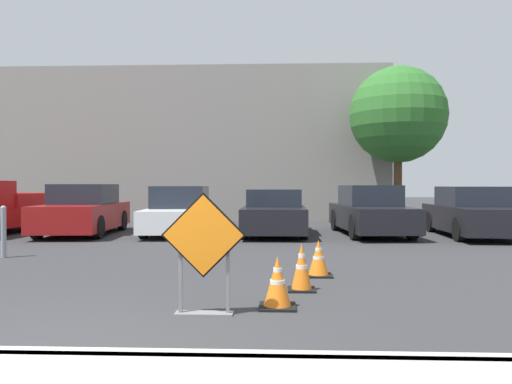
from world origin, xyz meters
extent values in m
plane|color=#333335|center=(0.00, 10.00, 0.00)|extent=(96.00, 96.00, 0.00)
cube|color=#ADAAA3|center=(0.00, 0.00, 0.07)|extent=(26.84, 0.20, 0.14)
cube|color=black|center=(1.15, 1.68, 0.92)|extent=(0.97, 0.02, 0.97)
cube|color=orange|center=(1.15, 1.67, 0.92)|extent=(0.92, 0.02, 0.92)
cube|color=slate|center=(1.15, 1.73, 0.01)|extent=(0.67, 0.20, 0.02)
cube|color=slate|center=(0.88, 1.73, 0.46)|extent=(0.04, 0.04, 0.92)
cube|color=slate|center=(1.43, 1.73, 0.46)|extent=(0.04, 0.04, 0.92)
cube|color=black|center=(2.00, 2.07, 0.01)|extent=(0.45, 0.45, 0.03)
cone|color=orange|center=(2.00, 2.07, 0.33)|extent=(0.33, 0.33, 0.60)
cylinder|color=white|center=(2.00, 2.07, 0.46)|extent=(0.10, 0.10, 0.05)
cylinder|color=white|center=(2.00, 2.07, 0.32)|extent=(0.18, 0.18, 0.05)
cube|color=black|center=(2.34, 3.08, 0.01)|extent=(0.39, 0.39, 0.03)
cone|color=orange|center=(2.34, 3.08, 0.35)|extent=(0.29, 0.29, 0.64)
cylinder|color=white|center=(2.34, 3.08, 0.49)|extent=(0.09, 0.09, 0.06)
cylinder|color=white|center=(2.34, 3.08, 0.34)|extent=(0.16, 0.16, 0.06)
cube|color=black|center=(2.67, 4.20, 0.01)|extent=(0.44, 0.44, 0.03)
cone|color=orange|center=(2.67, 4.20, 0.31)|extent=(0.33, 0.33, 0.57)
cylinder|color=white|center=(2.67, 4.20, 0.44)|extent=(0.10, 0.10, 0.05)
cylinder|color=white|center=(2.67, 4.20, 0.30)|extent=(0.18, 0.18, 0.05)
cube|color=red|center=(-6.68, 13.20, 1.00)|extent=(1.79, 0.16, 0.45)
cube|color=red|center=(-5.83, 11.98, 1.00)|extent=(0.19, 2.50, 0.45)
cylinder|color=black|center=(-5.84, 12.50, 0.40)|extent=(0.27, 0.82, 0.81)
cube|color=maroon|center=(-3.87, 10.87, 0.55)|extent=(2.10, 4.41, 0.75)
cube|color=#1E232D|center=(-3.88, 10.97, 1.22)|extent=(1.73, 2.08, 0.59)
cylinder|color=black|center=(-2.95, 9.59, 0.33)|extent=(0.24, 0.67, 0.66)
cylinder|color=black|center=(-4.63, 9.48, 0.33)|extent=(0.24, 0.67, 0.66)
cylinder|color=black|center=(-3.12, 12.25, 0.33)|extent=(0.24, 0.67, 0.66)
cylinder|color=black|center=(-4.80, 12.14, 0.33)|extent=(0.24, 0.67, 0.66)
cube|color=white|center=(-0.99, 11.21, 0.48)|extent=(2.02, 4.64, 0.62)
cube|color=#1E232D|center=(-0.99, 11.32, 1.13)|extent=(1.67, 2.17, 0.66)
cylinder|color=black|center=(-0.09, 9.84, 0.31)|extent=(0.23, 0.63, 0.62)
cylinder|color=black|center=(-1.73, 9.76, 0.31)|extent=(0.23, 0.63, 0.62)
cylinder|color=black|center=(-0.24, 12.66, 0.31)|extent=(0.23, 0.63, 0.62)
cylinder|color=black|center=(-1.88, 12.58, 0.31)|extent=(0.23, 0.63, 0.62)
cube|color=black|center=(1.90, 11.12, 0.51)|extent=(1.80, 4.47, 0.69)
cube|color=#1E232D|center=(1.90, 11.23, 1.11)|extent=(1.59, 2.06, 0.51)
cylinder|color=black|center=(2.73, 9.73, 0.31)|extent=(0.20, 0.62, 0.62)
cylinder|color=black|center=(1.07, 9.73, 0.31)|extent=(0.20, 0.62, 0.62)
cylinder|color=black|center=(2.73, 12.50, 0.31)|extent=(0.20, 0.62, 0.62)
cylinder|color=black|center=(1.07, 12.50, 0.31)|extent=(0.20, 0.62, 0.62)
cube|color=black|center=(4.79, 11.09, 0.54)|extent=(2.01, 4.68, 0.68)
cube|color=#1E232D|center=(4.78, 11.21, 1.18)|extent=(1.64, 2.20, 0.61)
cylinder|color=black|center=(5.67, 9.73, 0.36)|extent=(0.25, 0.73, 0.72)
cylinder|color=black|center=(4.10, 9.63, 0.36)|extent=(0.25, 0.73, 0.72)
cylinder|color=black|center=(5.48, 12.56, 0.36)|extent=(0.25, 0.73, 0.72)
cylinder|color=black|center=(3.91, 12.46, 0.36)|extent=(0.25, 0.73, 0.72)
cube|color=black|center=(7.68, 10.70, 0.53)|extent=(1.97, 4.50, 0.71)
cube|color=#1E232D|center=(7.68, 10.81, 1.17)|extent=(1.66, 2.10, 0.56)
cylinder|color=black|center=(6.80, 9.35, 0.33)|extent=(0.22, 0.66, 0.65)
cylinder|color=black|center=(8.56, 12.04, 0.33)|extent=(0.22, 0.66, 0.65)
cylinder|color=black|center=(6.90, 12.10, 0.33)|extent=(0.22, 0.66, 0.65)
cylinder|color=gray|center=(-3.63, 6.02, 0.51)|extent=(0.11, 0.11, 1.02)
sphere|color=gray|center=(-3.63, 6.02, 1.02)|extent=(0.12, 0.12, 0.12)
cube|color=gray|center=(-2.82, 19.32, 3.27)|extent=(19.18, 5.00, 6.54)
cylinder|color=#513823|center=(6.58, 15.18, 1.40)|extent=(0.32, 0.32, 2.79)
sphere|color=#2D6B28|center=(6.58, 15.18, 4.17)|extent=(3.66, 3.66, 3.66)
camera|label=1|loc=(2.00, -3.98, 1.49)|focal=35.00mm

